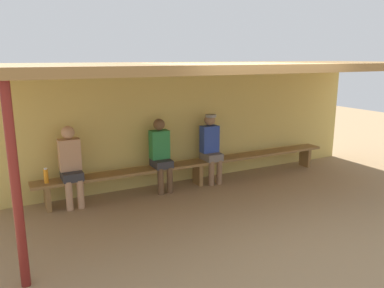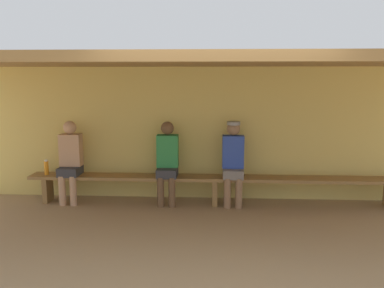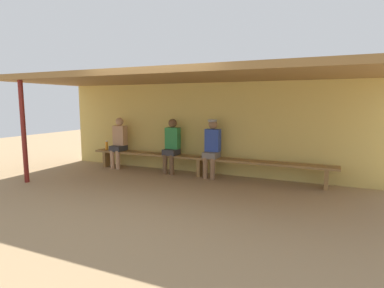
{
  "view_description": "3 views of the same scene",
  "coord_description": "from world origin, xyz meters",
  "px_view_note": "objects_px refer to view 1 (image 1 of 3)",
  "views": [
    {
      "loc": [
        -3.33,
        -4.64,
        2.41
      ],
      "look_at": [
        -0.29,
        1.23,
        0.9
      ],
      "focal_mm": 35.56,
      "sensor_mm": 36.0,
      "label": 1
    },
    {
      "loc": [
        -0.02,
        -4.8,
        2.07
      ],
      "look_at": [
        -0.34,
        1.09,
        1.07
      ],
      "focal_mm": 38.11,
      "sensor_mm": 36.0,
      "label": 2
    },
    {
      "loc": [
        2.8,
        -5.17,
        1.73
      ],
      "look_at": [
        -0.05,
        1.19,
        0.8
      ],
      "focal_mm": 29.29,
      "sensor_mm": 36.0,
      "label": 3
    }
  ],
  "objects_px": {
    "player_in_red": "(161,152)",
    "player_in_blue": "(211,145)",
    "support_post": "(16,189)",
    "bench": "(198,165)",
    "player_near_post": "(71,163)",
    "water_bottle_blue": "(46,176)"
  },
  "relations": [
    {
      "from": "player_in_red",
      "to": "water_bottle_blue",
      "type": "distance_m",
      "value": 1.98
    },
    {
      "from": "player_in_red",
      "to": "support_post",
      "type": "bearing_deg",
      "value": -139.65
    },
    {
      "from": "player_in_blue",
      "to": "bench",
      "type": "bearing_deg",
      "value": -179.29
    },
    {
      "from": "player_in_red",
      "to": "bench",
      "type": "bearing_deg",
      "value": -0.23
    },
    {
      "from": "bench",
      "to": "water_bottle_blue",
      "type": "relative_size",
      "value": 24.26
    },
    {
      "from": "support_post",
      "to": "player_in_red",
      "type": "xyz_separation_m",
      "value": [
        2.48,
        2.1,
        -0.37
      ]
    },
    {
      "from": "water_bottle_blue",
      "to": "player_in_red",
      "type": "bearing_deg",
      "value": 0.65
    },
    {
      "from": "player_in_red",
      "to": "player_in_blue",
      "type": "xyz_separation_m",
      "value": [
        1.05,
        0.0,
        0.02
      ]
    },
    {
      "from": "bench",
      "to": "player_in_red",
      "type": "xyz_separation_m",
      "value": [
        -0.76,
        0.0,
        0.34
      ]
    },
    {
      "from": "player_near_post",
      "to": "water_bottle_blue",
      "type": "relative_size",
      "value": 5.4
    },
    {
      "from": "support_post",
      "to": "water_bottle_blue",
      "type": "xyz_separation_m",
      "value": [
        0.5,
        2.08,
        -0.52
      ]
    },
    {
      "from": "player_in_blue",
      "to": "water_bottle_blue",
      "type": "xyz_separation_m",
      "value": [
        -3.03,
        -0.02,
        -0.17
      ]
    },
    {
      "from": "water_bottle_blue",
      "to": "player_near_post",
      "type": "bearing_deg",
      "value": 3.25
    },
    {
      "from": "support_post",
      "to": "bench",
      "type": "xyz_separation_m",
      "value": [
        3.24,
        2.1,
        -0.71
      ]
    },
    {
      "from": "support_post",
      "to": "player_near_post",
      "type": "xyz_separation_m",
      "value": [
        0.89,
        2.1,
        -0.37
      ]
    },
    {
      "from": "support_post",
      "to": "bench",
      "type": "bearing_deg",
      "value": 32.95
    },
    {
      "from": "bench",
      "to": "player_in_red",
      "type": "relative_size",
      "value": 4.49
    },
    {
      "from": "support_post",
      "to": "bench",
      "type": "relative_size",
      "value": 0.37
    },
    {
      "from": "water_bottle_blue",
      "to": "support_post",
      "type": "bearing_deg",
      "value": -103.44
    },
    {
      "from": "support_post",
      "to": "player_near_post",
      "type": "distance_m",
      "value": 2.31
    },
    {
      "from": "player_near_post",
      "to": "player_in_red",
      "type": "relative_size",
      "value": 1.0
    },
    {
      "from": "support_post",
      "to": "water_bottle_blue",
      "type": "relative_size",
      "value": 8.9
    }
  ]
}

